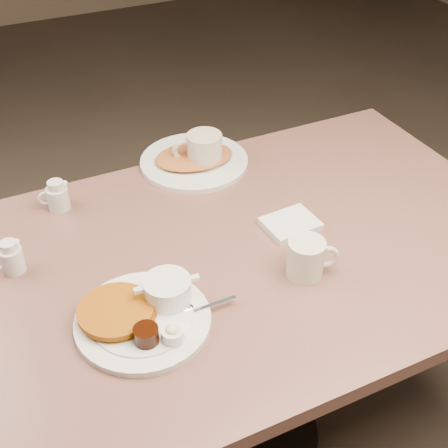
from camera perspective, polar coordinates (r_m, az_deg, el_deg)
name	(u,v)px	position (r m, az deg, el deg)	size (l,w,h in m)	color
diner_table	(227,303)	(1.53, 0.33, -7.53)	(1.50, 0.90, 0.75)	#84564C
main_plate	(144,312)	(1.25, -7.58, -8.26)	(0.35, 0.31, 0.07)	white
coffee_mug_near	(307,258)	(1.34, 7.86, -3.17)	(0.13, 0.11, 0.09)	beige
napkin	(290,224)	(1.49, 6.32, 0.00)	(0.13, 0.11, 0.02)	silver
coffee_mug_far	(203,151)	(1.69, -1.99, 6.95)	(0.15, 0.13, 0.10)	beige
creamer_left	(11,258)	(1.42, -19.51, -3.04)	(0.08, 0.06, 0.08)	silver
creamer_right	(57,196)	(1.59, -15.52, 2.55)	(0.09, 0.07, 0.08)	silver
hash_plate	(194,160)	(1.72, -2.85, 6.09)	(0.35, 0.35, 0.04)	silver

